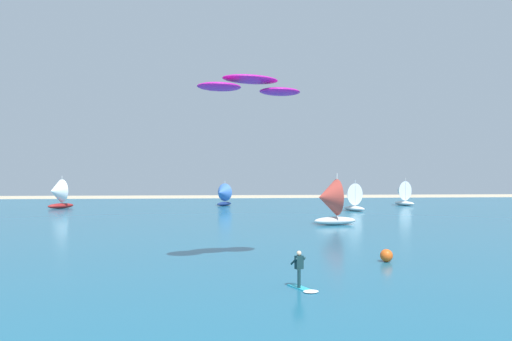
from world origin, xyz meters
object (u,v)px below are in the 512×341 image
at_px(kitesurfer, 301,275).
at_px(sailboat_mid_right, 222,194).
at_px(sailboat_center_horizon, 57,194).
at_px(marker_buoy, 386,255).
at_px(sailboat_outermost, 329,201).
at_px(kite, 250,85).
at_px(sailboat_mid_left, 351,197).
at_px(sailboat_anchored_offshore, 402,193).

height_order(kitesurfer, sailboat_mid_right, sailboat_mid_right).
distance_m(sailboat_center_horizon, marker_buoy, 55.19).
height_order(sailboat_center_horizon, sailboat_mid_right, sailboat_center_horizon).
height_order(sailboat_mid_right, marker_buoy, sailboat_mid_right).
distance_m(kitesurfer, marker_buoy, 8.67).
relative_size(sailboat_mid_right, sailboat_outermost, 0.76).
xyz_separation_m(kite, sailboat_center_horizon, (-24.70, 45.51, -7.84)).
bearing_deg(sailboat_mid_left, sailboat_center_horizon, 170.49).
distance_m(sailboat_mid_right, marker_buoy, 49.22).
relative_size(kitesurfer, sailboat_mid_right, 0.52).
bearing_deg(sailboat_anchored_offshore, marker_buoy, -111.43).
bearing_deg(kite, marker_buoy, 7.64).
bearing_deg(sailboat_mid_right, sailboat_outermost, -69.94).
bearing_deg(sailboat_center_horizon, sailboat_mid_right, 9.41).
bearing_deg(sailboat_outermost, sailboat_mid_left, 68.42).
height_order(sailboat_mid_left, sailboat_outermost, sailboat_outermost).
height_order(kitesurfer, sailboat_center_horizon, sailboat_center_horizon).
distance_m(sailboat_mid_right, sailboat_outermost, 30.07).
xyz_separation_m(sailboat_mid_left, sailboat_outermost, (-6.93, -17.53, 0.43)).
bearing_deg(marker_buoy, kitesurfer, -133.99).
distance_m(kitesurfer, sailboat_center_horizon, 57.28).
height_order(kite, sailboat_mid_left, kite).
bearing_deg(sailboat_mid_left, sailboat_mid_right, 148.16).
xyz_separation_m(kitesurfer, kite, (-1.96, 5.16, 9.38)).
height_order(sailboat_anchored_offshore, sailboat_outermost, sailboat_outermost).
relative_size(sailboat_center_horizon, sailboat_anchored_offshore, 1.10).
relative_size(kitesurfer, sailboat_mid_left, 0.49).
height_order(sailboat_mid_left, marker_buoy, sailboat_mid_left).
bearing_deg(sailboat_mid_left, kite, -112.48).
distance_m(sailboat_center_horizon, sailboat_mid_left, 41.27).
bearing_deg(sailboat_anchored_offshore, sailboat_mid_left, -136.67).
bearing_deg(sailboat_anchored_offshore, kitesurfer, -114.64).
bearing_deg(sailboat_mid_right, marker_buoy, -79.20).
bearing_deg(marker_buoy, sailboat_mid_right, 100.80).
relative_size(kitesurfer, marker_buoy, 2.72).
xyz_separation_m(sailboat_anchored_offshore, sailboat_outermost, (-17.65, -27.64, 0.38)).
height_order(sailboat_center_horizon, sailboat_anchored_offshore, sailboat_center_horizon).
relative_size(sailboat_center_horizon, sailboat_outermost, 0.92).
height_order(kitesurfer, kite, kite).
distance_m(kitesurfer, sailboat_anchored_offshore, 59.39).
xyz_separation_m(sailboat_mid_left, sailboat_mid_right, (-17.24, 10.71, -0.13)).
distance_m(sailboat_center_horizon, sailboat_mid_right, 23.78).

